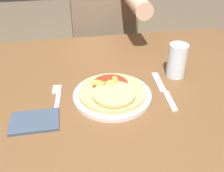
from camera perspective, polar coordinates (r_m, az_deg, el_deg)
dining_table at (r=0.90m, az=1.81°, el=-7.46°), size 1.22×0.99×0.76m
plate at (r=0.83m, az=0.00°, el=-1.89°), size 0.25×0.25×0.01m
pizza at (r=0.82m, az=0.00°, el=-1.09°), size 0.21×0.21×0.04m
fork at (r=0.84m, az=-11.89°, el=-2.67°), size 0.03×0.18×0.00m
knife at (r=0.87m, az=11.25°, el=-1.01°), size 0.03×0.22×0.00m
drinking_glass at (r=0.94m, az=13.96°, el=5.41°), size 0.07×0.07×0.12m
napkin at (r=0.77m, az=-16.50°, el=-7.35°), size 0.13×0.09×0.01m
person_diner at (r=1.44m, az=-1.75°, el=12.62°), size 0.33×0.52×1.27m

